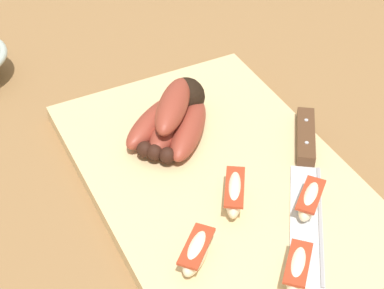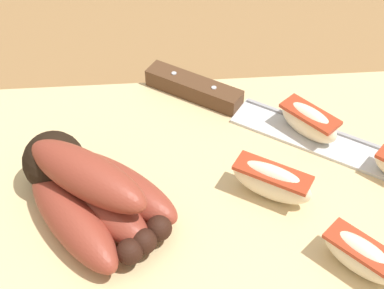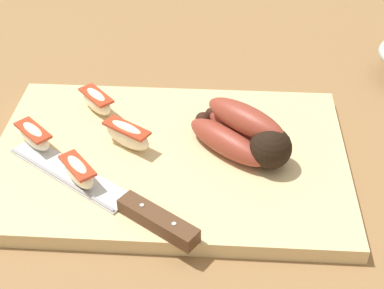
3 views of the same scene
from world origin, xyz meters
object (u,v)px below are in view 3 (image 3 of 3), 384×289
(apple_wedge_far, at_px, (127,135))
(apple_wedge_extra, at_px, (97,101))
(apple_wedge_middle, at_px, (34,136))
(chefs_knife, at_px, (125,203))
(banana_bunch, at_px, (246,133))
(apple_wedge_near, at_px, (78,171))

(apple_wedge_far, height_order, apple_wedge_extra, apple_wedge_far)
(apple_wedge_middle, xyz_separation_m, apple_wedge_far, (0.12, 0.01, 0.00))
(apple_wedge_far, bearing_deg, chefs_knife, -83.01)
(apple_wedge_middle, bearing_deg, banana_bunch, 2.11)
(apple_wedge_middle, distance_m, apple_wedge_extra, 0.10)
(chefs_knife, distance_m, apple_wedge_extra, 0.20)
(apple_wedge_extra, bearing_deg, chefs_knife, -70.14)
(apple_wedge_near, bearing_deg, banana_bunch, 21.10)
(banana_bunch, relative_size, apple_wedge_extra, 2.42)
(banana_bunch, distance_m, apple_wedge_far, 0.15)
(apple_wedge_far, distance_m, apple_wedge_extra, 0.09)
(apple_wedge_near, relative_size, apple_wedge_extra, 0.99)
(apple_wedge_far, bearing_deg, apple_wedge_near, -123.20)
(chefs_knife, bearing_deg, apple_wedge_middle, 141.61)
(apple_wedge_near, xyz_separation_m, apple_wedge_extra, (-0.01, 0.15, -0.00))
(apple_wedge_far, relative_size, apple_wedge_extra, 1.16)
(apple_wedge_near, distance_m, apple_wedge_far, 0.09)
(apple_wedge_near, bearing_deg, apple_wedge_middle, 137.37)
(apple_wedge_extra, bearing_deg, banana_bunch, -19.48)
(chefs_knife, height_order, apple_wedge_near, apple_wedge_near)
(apple_wedge_near, distance_m, apple_wedge_middle, 0.10)
(banana_bunch, height_order, apple_wedge_middle, banana_bunch)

